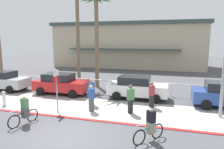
{
  "coord_description": "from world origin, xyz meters",
  "views": [
    {
      "loc": [
        4.45,
        -8.04,
        4.42
      ],
      "look_at": [
        0.47,
        6.0,
        1.96
      ],
      "focal_mm": 33.46,
      "sensor_mm": 36.0,
      "label": 1
    }
  ],
  "objects_px": {
    "palm_tree_1": "(77,14)",
    "pedestrian_3": "(152,96)",
    "bollard_0": "(4,98)",
    "car_red_1": "(61,84)",
    "pedestrian_2": "(130,100)",
    "pedestrian_1": "(92,93)",
    "car_white_2": "(137,87)",
    "cyclist_black_1": "(24,111)",
    "palm_tree_2": "(96,19)",
    "stop_sign_bike_lane": "(57,85)",
    "pedestrian_0": "(91,99)",
    "car_silver_0": "(3,80)",
    "cyclist_teal_0": "(150,126)"
  },
  "relations": [
    {
      "from": "cyclist_black_1",
      "to": "pedestrian_3",
      "type": "bearing_deg",
      "value": 36.63
    },
    {
      "from": "pedestrian_3",
      "to": "car_white_2",
      "type": "bearing_deg",
      "value": 125.1
    },
    {
      "from": "bollard_0",
      "to": "car_silver_0",
      "type": "xyz_separation_m",
      "value": [
        -3.38,
        3.57,
        0.35
      ]
    },
    {
      "from": "bollard_0",
      "to": "palm_tree_2",
      "type": "bearing_deg",
      "value": 59.22
    },
    {
      "from": "car_red_1",
      "to": "pedestrian_0",
      "type": "bearing_deg",
      "value": -39.36
    },
    {
      "from": "bollard_0",
      "to": "pedestrian_1",
      "type": "xyz_separation_m",
      "value": [
        5.66,
        1.72,
        0.34
      ]
    },
    {
      "from": "car_silver_0",
      "to": "car_red_1",
      "type": "bearing_deg",
      "value": 1.57
    },
    {
      "from": "pedestrian_1",
      "to": "pedestrian_2",
      "type": "height_order",
      "value": "pedestrian_1"
    },
    {
      "from": "car_white_2",
      "to": "cyclist_teal_0",
      "type": "bearing_deg",
      "value": -76.02
    },
    {
      "from": "stop_sign_bike_lane",
      "to": "car_red_1",
      "type": "bearing_deg",
      "value": 116.24
    },
    {
      "from": "car_white_2",
      "to": "pedestrian_3",
      "type": "bearing_deg",
      "value": -54.9
    },
    {
      "from": "stop_sign_bike_lane",
      "to": "pedestrian_0",
      "type": "xyz_separation_m",
      "value": [
        2.06,
        0.51,
        -0.91
      ]
    },
    {
      "from": "bollard_0",
      "to": "cyclist_teal_0",
      "type": "relative_size",
      "value": 0.67
    },
    {
      "from": "palm_tree_1",
      "to": "pedestrian_3",
      "type": "xyz_separation_m",
      "value": [
        8.13,
        -6.32,
        -6.11
      ]
    },
    {
      "from": "car_silver_0",
      "to": "pedestrian_1",
      "type": "height_order",
      "value": "pedestrian_1"
    },
    {
      "from": "cyclist_teal_0",
      "to": "car_red_1",
      "type": "bearing_deg",
      "value": 141.85
    },
    {
      "from": "pedestrian_1",
      "to": "pedestrian_3",
      "type": "xyz_separation_m",
      "value": [
        3.98,
        0.58,
        -0.07
      ]
    },
    {
      "from": "car_red_1",
      "to": "cyclist_teal_0",
      "type": "height_order",
      "value": "car_red_1"
    },
    {
      "from": "car_white_2",
      "to": "pedestrian_0",
      "type": "distance_m",
      "value": 4.23
    },
    {
      "from": "cyclist_teal_0",
      "to": "pedestrian_0",
      "type": "relative_size",
      "value": 0.9
    },
    {
      "from": "car_white_2",
      "to": "cyclist_black_1",
      "type": "height_order",
      "value": "car_white_2"
    },
    {
      "from": "car_white_2",
      "to": "palm_tree_1",
      "type": "bearing_deg",
      "value": 146.6
    },
    {
      "from": "car_silver_0",
      "to": "car_red_1",
      "type": "relative_size",
      "value": 1.0
    },
    {
      "from": "palm_tree_2",
      "to": "cyclist_teal_0",
      "type": "height_order",
      "value": "palm_tree_2"
    },
    {
      "from": "bollard_0",
      "to": "car_red_1",
      "type": "relative_size",
      "value": 0.23
    },
    {
      "from": "palm_tree_1",
      "to": "pedestrian_2",
      "type": "bearing_deg",
      "value": -48.13
    },
    {
      "from": "stop_sign_bike_lane",
      "to": "car_white_2",
      "type": "distance_m",
      "value": 6.01
    },
    {
      "from": "bollard_0",
      "to": "palm_tree_1",
      "type": "relative_size",
      "value": 0.11
    },
    {
      "from": "palm_tree_2",
      "to": "car_red_1",
      "type": "bearing_deg",
      "value": -120.96
    },
    {
      "from": "stop_sign_bike_lane",
      "to": "palm_tree_2",
      "type": "xyz_separation_m",
      "value": [
        0.13,
        6.95,
        4.58
      ]
    },
    {
      "from": "bollard_0",
      "to": "pedestrian_0",
      "type": "distance_m",
      "value": 6.12
    },
    {
      "from": "palm_tree_2",
      "to": "palm_tree_1",
      "type": "bearing_deg",
      "value": 148.09
    },
    {
      "from": "car_red_1",
      "to": "pedestrian_0",
      "type": "relative_size",
      "value": 2.63
    },
    {
      "from": "cyclist_teal_0",
      "to": "pedestrian_3",
      "type": "height_order",
      "value": "pedestrian_3"
    },
    {
      "from": "pedestrian_0",
      "to": "pedestrian_3",
      "type": "bearing_deg",
      "value": 26.44
    },
    {
      "from": "bollard_0",
      "to": "pedestrian_1",
      "type": "height_order",
      "value": "pedestrian_1"
    },
    {
      "from": "palm_tree_1",
      "to": "cyclist_black_1",
      "type": "xyz_separation_m",
      "value": [
        1.95,
        -10.92,
        -6.21
      ]
    },
    {
      "from": "stop_sign_bike_lane",
      "to": "pedestrian_3",
      "type": "bearing_deg",
      "value": 22.07
    },
    {
      "from": "palm_tree_1",
      "to": "palm_tree_2",
      "type": "distance_m",
      "value": 3.19
    },
    {
      "from": "cyclist_teal_0",
      "to": "cyclist_black_1",
      "type": "distance_m",
      "value": 6.54
    },
    {
      "from": "stop_sign_bike_lane",
      "to": "palm_tree_2",
      "type": "relative_size",
      "value": 0.31
    },
    {
      "from": "pedestrian_0",
      "to": "car_white_2",
      "type": "bearing_deg",
      "value": 57.26
    },
    {
      "from": "stop_sign_bike_lane",
      "to": "palm_tree_2",
      "type": "distance_m",
      "value": 8.32
    },
    {
      "from": "car_red_1",
      "to": "pedestrian_3",
      "type": "relative_size",
      "value": 2.57
    },
    {
      "from": "bollard_0",
      "to": "car_white_2",
      "type": "height_order",
      "value": "car_white_2"
    },
    {
      "from": "car_red_1",
      "to": "pedestrian_2",
      "type": "height_order",
      "value": "pedestrian_2"
    },
    {
      "from": "palm_tree_1",
      "to": "cyclist_teal_0",
      "type": "distance_m",
      "value": 15.23
    },
    {
      "from": "car_silver_0",
      "to": "car_red_1",
      "type": "xyz_separation_m",
      "value": [
        5.59,
        0.15,
        0.0
      ]
    },
    {
      "from": "bollard_0",
      "to": "car_red_1",
      "type": "height_order",
      "value": "car_red_1"
    },
    {
      "from": "pedestrian_0",
      "to": "palm_tree_2",
      "type": "bearing_deg",
      "value": 106.76
    }
  ]
}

